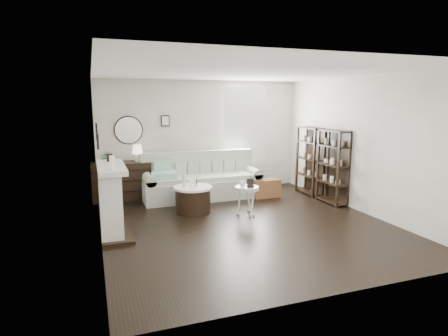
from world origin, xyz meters
name	(u,v)px	position (x,y,z in m)	size (l,w,h in m)	color
room	(231,126)	(0.73, 2.70, 1.60)	(5.50, 5.50, 5.50)	black
fireplace	(111,202)	(-2.32, 0.30, 0.54)	(0.50, 1.40, 1.84)	silver
shelf_unit_far	(310,161)	(2.33, 1.55, 0.80)	(0.30, 0.80, 1.60)	black
shelf_unit_near	(333,167)	(2.33, 0.65, 0.80)	(0.30, 0.80, 1.60)	black
sofa	(201,183)	(-0.22, 2.08, 0.35)	(2.70, 0.93, 1.05)	#AAB29F
quilt	(164,175)	(-1.10, 1.95, 0.61)	(0.55, 0.45, 0.14)	#248568
suitcase	(267,189)	(1.20, 1.54, 0.21)	(0.64, 0.21, 0.43)	brown
dresser	(122,181)	(-1.97, 2.47, 0.43)	(1.28, 0.55, 0.85)	black
table_lamp	(137,153)	(-1.60, 2.47, 1.05)	(0.24, 0.24, 0.38)	white
potted_plant	(105,157)	(-2.29, 2.42, 0.99)	(0.25, 0.21, 0.27)	#194F16
drum_table	(193,199)	(-0.71, 0.97, 0.27)	(0.76, 0.76, 0.53)	black
pedestal_table	(247,189)	(0.23, 0.46, 0.52)	(0.47, 0.47, 0.57)	white
eiffel_drum	(196,181)	(-0.63, 1.02, 0.62)	(0.10, 0.10, 0.17)	black
bottle_drum	(184,180)	(-0.90, 0.88, 0.70)	(0.08, 0.08, 0.33)	silver
card_frame_drum	(193,184)	(-0.77, 0.78, 0.62)	(0.14, 0.01, 0.19)	white
eiffel_ped	(251,181)	(0.33, 0.49, 0.67)	(0.11, 0.11, 0.19)	black
flask_ped	(243,180)	(0.15, 0.48, 0.69)	(0.13, 0.13, 0.24)	silver
card_frame_ped	(250,183)	(0.26, 0.34, 0.66)	(0.13, 0.01, 0.18)	black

